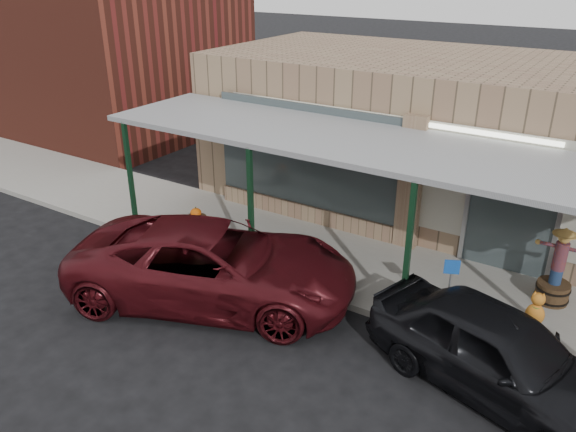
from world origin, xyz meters
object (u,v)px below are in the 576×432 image
Objects in this scene: handicap_sign at (450,283)px; car_maroon at (214,264)px; parked_sedan at (497,353)px; barrel_pumpkin at (197,221)px; barrel_scarecrow at (556,277)px.

handicap_sign is 0.24× the size of car_maroon.
barrel_pumpkin is at bearing 93.88° from parked_sedan.
barrel_scarecrow is 2.63× the size of barrel_pumpkin.
barrel_scarecrow is 8.48m from barrel_pumpkin.
handicap_sign is 0.29× the size of parked_sedan.
barrel_pumpkin is 6.83m from handicap_sign.
barrel_scarecrow reaches higher than barrel_pumpkin.
handicap_sign is at bearing -92.15° from car_maroon.
car_maroon is (2.33, -2.10, 0.44)m from barrel_pumpkin.
parked_sedan is at bearing -107.93° from car_maroon.
barrel_pumpkin is 8.19m from parked_sedan.
handicap_sign is 4.70m from car_maroon.
barrel_scarecrow reaches higher than parked_sedan.
car_maroon is (-4.45, -1.50, -0.22)m from handicap_sign.
handicap_sign is at bearing -5.08° from barrel_pumpkin.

